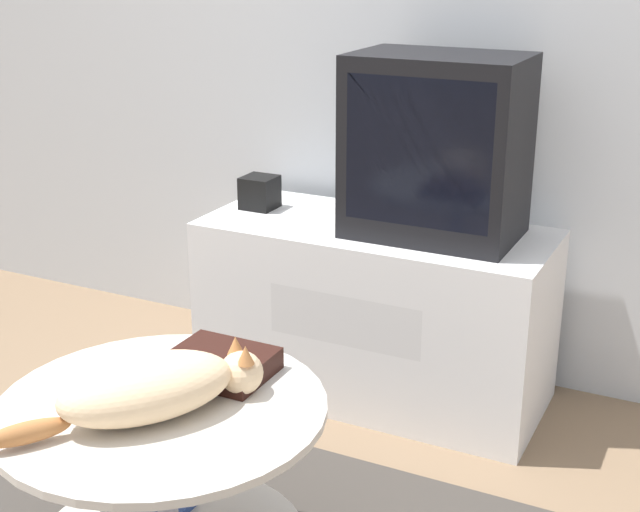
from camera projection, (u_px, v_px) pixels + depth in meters
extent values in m
cube|color=white|center=(375.00, 311.00, 2.85)|extent=(1.09, 0.47, 0.57)
cube|color=silver|center=(344.00, 321.00, 2.64)|extent=(0.49, 0.01, 0.16)
cube|color=black|center=(437.00, 147.00, 2.60)|extent=(0.50, 0.34, 0.54)
cube|color=black|center=(417.00, 154.00, 2.46)|extent=(0.43, 0.01, 0.42)
cube|color=black|center=(260.00, 192.00, 2.94)|extent=(0.11, 0.11, 0.11)
cylinder|color=#B7B7BC|center=(168.00, 508.00, 1.91)|extent=(0.04, 0.04, 0.47)
cylinder|color=beige|center=(161.00, 408.00, 1.83)|extent=(0.69, 0.69, 0.02)
cube|color=#2D478C|center=(153.00, 509.00, 2.05)|extent=(0.15, 0.14, 0.02)
cube|color=black|center=(220.00, 364.00, 1.94)|extent=(0.22, 0.18, 0.05)
ellipsoid|color=beige|center=(147.00, 388.00, 1.76)|extent=(0.35, 0.40, 0.13)
sphere|color=beige|center=(241.00, 373.00, 1.85)|extent=(0.09, 0.09, 0.09)
cone|color=#B2703D|center=(236.00, 345.00, 1.86)|extent=(0.04, 0.04, 0.04)
cone|color=#B2703D|center=(246.00, 355.00, 1.82)|extent=(0.04, 0.04, 0.04)
ellipsoid|color=#B2703D|center=(27.00, 433.00, 1.66)|extent=(0.13, 0.16, 0.04)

